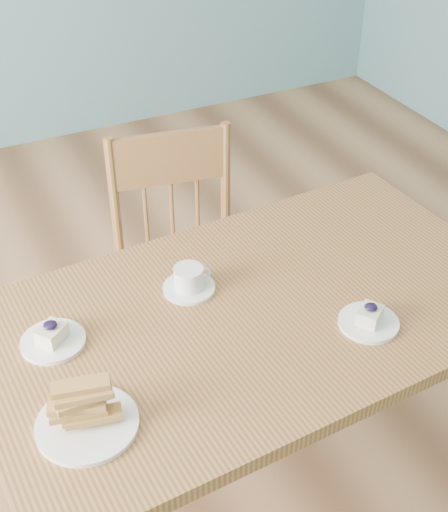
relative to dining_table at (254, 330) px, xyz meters
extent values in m
cube|color=olive|center=(0.00, 0.00, 0.05)|extent=(1.37, 0.84, 0.04)
cylinder|color=olive|center=(0.59, 0.36, -0.30)|extent=(0.05, 0.05, 0.67)
cube|color=olive|center=(0.03, 0.50, -0.23)|extent=(0.46, 0.44, 0.04)
cylinder|color=olive|center=(-0.17, 0.37, -0.45)|extent=(0.03, 0.03, 0.39)
cylinder|color=olive|center=(0.17, 0.31, -0.45)|extent=(0.03, 0.03, 0.39)
cylinder|color=olive|center=(-0.11, 0.69, -0.45)|extent=(0.03, 0.03, 0.39)
cylinder|color=olive|center=(0.22, 0.63, -0.45)|extent=(0.03, 0.03, 0.39)
cylinder|color=olive|center=(-0.12, 0.70, 0.01)|extent=(0.03, 0.03, 0.45)
cylinder|color=olive|center=(0.24, 0.64, 0.01)|extent=(0.03, 0.03, 0.45)
cube|color=olive|center=(0.06, 0.67, 0.14)|extent=(0.34, 0.08, 0.17)
cylinder|color=olive|center=(-0.03, 0.68, -0.08)|extent=(0.01, 0.01, 0.27)
cylinder|color=olive|center=(0.06, 0.67, -0.08)|extent=(0.01, 0.01, 0.27)
cylinder|color=olive|center=(0.14, 0.66, -0.08)|extent=(0.01, 0.01, 0.27)
cylinder|color=silver|center=(0.21, -0.17, 0.08)|extent=(0.14, 0.14, 0.01)
cube|color=beige|center=(0.21, -0.17, 0.10)|extent=(0.08, 0.08, 0.04)
ellipsoid|color=black|center=(0.21, -0.17, 0.12)|extent=(0.03, 0.03, 0.01)
sphere|color=black|center=(0.22, -0.17, 0.12)|extent=(0.01, 0.01, 0.01)
sphere|color=black|center=(0.21, -0.16, 0.12)|extent=(0.01, 0.01, 0.01)
sphere|color=black|center=(0.22, -0.18, 0.12)|extent=(0.01, 0.01, 0.01)
cylinder|color=silver|center=(-0.47, 0.09, 0.08)|extent=(0.15, 0.15, 0.01)
cube|color=beige|center=(-0.47, 0.09, 0.10)|extent=(0.08, 0.08, 0.04)
ellipsoid|color=black|center=(-0.47, 0.09, 0.13)|extent=(0.03, 0.03, 0.01)
sphere|color=black|center=(-0.46, 0.09, 0.13)|extent=(0.01, 0.01, 0.01)
sphere|color=black|center=(-0.47, 0.10, 0.13)|extent=(0.01, 0.01, 0.01)
sphere|color=black|center=(-0.46, 0.08, 0.13)|extent=(0.01, 0.01, 0.01)
cylinder|color=silver|center=(-0.11, 0.13, 0.08)|extent=(0.13, 0.13, 0.01)
cylinder|color=silver|center=(-0.11, 0.13, 0.11)|extent=(0.08, 0.08, 0.06)
cylinder|color=#986744|center=(-0.11, 0.13, 0.13)|extent=(0.06, 0.06, 0.00)
torus|color=silver|center=(-0.08, 0.13, 0.11)|extent=(0.04, 0.01, 0.04)
cylinder|color=silver|center=(-0.47, -0.17, 0.08)|extent=(0.21, 0.21, 0.01)
camera|label=1|loc=(-0.64, -1.14, 1.19)|focal=50.00mm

